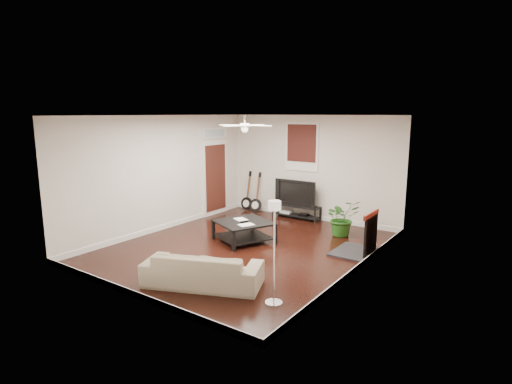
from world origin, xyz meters
TOP-DOWN VIEW (x-y plane):
  - room at (0.00, 0.00)m, footprint 5.01×6.01m
  - brick_accent at (2.49, 1.00)m, footprint 0.02×2.20m
  - fireplace at (2.20, 1.00)m, footprint 0.80×1.10m
  - window_back at (-0.30, 2.97)m, footprint 1.00×0.06m
  - door_left at (-2.46, 1.90)m, footprint 0.08×1.00m
  - tv_stand at (-0.32, 2.78)m, footprint 1.35×0.36m
  - tv at (-0.32, 2.80)m, footprint 1.21×0.16m
  - coffee_table at (-0.28, 0.32)m, footprint 1.46×1.46m
  - sofa at (0.60, -2.01)m, footprint 2.11×1.47m
  - floor_lamp at (1.95, -1.91)m, footprint 0.35×0.35m
  - potted_plant at (1.36, 1.98)m, footprint 1.03×1.04m
  - guitar_left at (-1.99, 2.75)m, footprint 0.38×0.27m
  - guitar_right at (-1.64, 2.72)m, footprint 0.40×0.31m
  - ceiling_fan at (0.00, 0.00)m, footprint 1.24×1.24m

SIDE VIEW (x-z plane):
  - tv_stand at x=-0.32m, z-range 0.00..0.38m
  - coffee_table at x=-0.28m, z-range 0.00..0.46m
  - sofa at x=0.60m, z-range 0.00..0.58m
  - potted_plant at x=1.36m, z-range 0.00..0.87m
  - fireplace at x=2.20m, z-range 0.00..0.92m
  - guitar_left at x=-1.99m, z-range 0.00..1.18m
  - guitar_right at x=-1.64m, z-range 0.00..1.18m
  - tv at x=-0.32m, z-range 0.38..1.08m
  - floor_lamp at x=1.95m, z-range 0.00..1.61m
  - door_left at x=-2.46m, z-range 0.00..2.50m
  - room at x=0.00m, z-range 0.00..2.80m
  - brick_accent at x=2.49m, z-range 0.00..2.80m
  - window_back at x=-0.30m, z-range 1.30..2.60m
  - ceiling_fan at x=0.00m, z-range 2.44..2.76m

